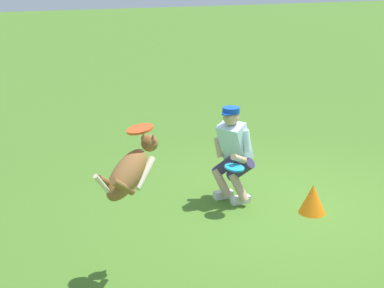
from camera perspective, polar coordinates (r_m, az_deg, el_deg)
The scene contains 6 objects.
ground_plane at distance 7.80m, azimuth 8.71°, elevation -6.05°, with size 60.00×60.00×0.00m, color #467226.
person at distance 7.68m, azimuth 3.99°, elevation -0.69°, with size 0.54×0.71×1.29m.
dog at distance 5.57m, azimuth -6.04°, elevation -2.64°, with size 0.81×0.78×0.56m.
frisbee_flying at distance 5.64m, azimuth -5.07°, elevation 1.45°, with size 0.26×0.26×0.02m, color #E95220.
frisbee_held at distance 7.34m, azimuth 4.13°, elevation -2.29°, with size 0.25×0.25×0.02m, color #1E97DE.
training_cone at distance 7.63m, azimuth 11.59°, elevation -5.21°, with size 0.35×0.35×0.38m, color orange.
Camera 1 is at (3.48, 6.24, 3.13)m, focal length 55.13 mm.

